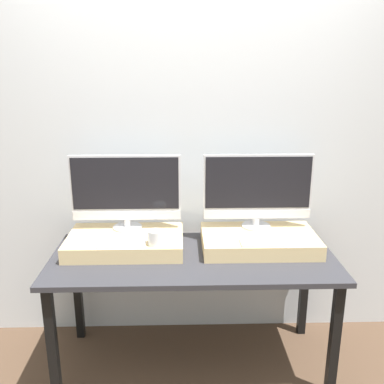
{
  "coord_description": "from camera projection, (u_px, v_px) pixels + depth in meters",
  "views": [
    {
      "loc": [
        -0.07,
        -1.94,
        1.81
      ],
      "look_at": [
        0.0,
        0.58,
        1.06
      ],
      "focal_mm": 40.0,
      "sensor_mm": 36.0,
      "label": 1
    }
  ],
  "objects": [
    {
      "name": "wall_back",
      "position": [
        191.0,
        148.0,
        2.76
      ],
      "size": [
        8.0,
        0.04,
        2.6
      ],
      "color": "silver",
      "rests_on": "ground_plane"
    },
    {
      "name": "workbench",
      "position": [
        193.0,
        267.0,
        2.53
      ],
      "size": [
        1.66,
        0.72,
        0.74
      ],
      "color": "#2D2D33",
      "rests_on": "ground_plane"
    },
    {
      "name": "wooden_riser_left",
      "position": [
        126.0,
        242.0,
        2.59
      ],
      "size": [
        0.69,
        0.43,
        0.09
      ],
      "color": "#D6B77F",
      "rests_on": "workbench"
    },
    {
      "name": "monitor_left",
      "position": [
        126.0,
        190.0,
        2.61
      ],
      "size": [
        0.67,
        0.18,
        0.47
      ],
      "color": "silver",
      "rests_on": "wooden_riser_left"
    },
    {
      "name": "keyboard_left",
      "position": [
        122.0,
        244.0,
        2.43
      ],
      "size": [
        0.27,
        0.11,
        0.01
      ],
      "color": "silver",
      "rests_on": "wooden_riser_left"
    },
    {
      "name": "mug",
      "position": [
        156.0,
        238.0,
        2.42
      ],
      "size": [
        0.09,
        0.09,
        0.09
      ],
      "color": "white",
      "rests_on": "wooden_riser_left"
    },
    {
      "name": "wooden_riser_right",
      "position": [
        259.0,
        241.0,
        2.61
      ],
      "size": [
        0.69,
        0.43,
        0.09
      ],
      "color": "#D6B77F",
      "rests_on": "workbench"
    },
    {
      "name": "monitor_right",
      "position": [
        258.0,
        189.0,
        2.63
      ],
      "size": [
        0.67,
        0.18,
        0.47
      ],
      "color": "silver",
      "rests_on": "wooden_riser_right"
    },
    {
      "name": "keyboard_right",
      "position": [
        264.0,
        242.0,
        2.45
      ],
      "size": [
        0.27,
        0.11,
        0.01
      ],
      "color": "silver",
      "rests_on": "wooden_riser_right"
    }
  ]
}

